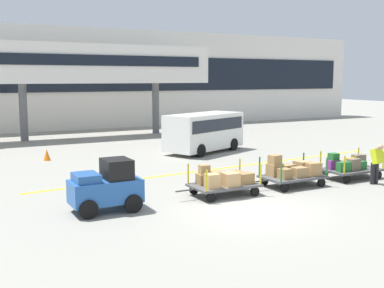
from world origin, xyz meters
TOP-DOWN VIEW (x-y plane):
  - ground_plane at (0.00, 0.00)m, footprint 120.00×120.00m
  - apron_lead_line at (3.12, 6.15)m, footprint 18.15×1.81m
  - terminal_building at (0.00, 25.98)m, footprint 57.65×2.51m
  - jet_bridge at (-0.74, 19.99)m, footprint 18.79×3.00m
  - baggage_tug at (-3.89, 1.91)m, footprint 2.10×1.23m
  - baggage_cart_lead at (0.26, 1.90)m, footprint 3.00×1.40m
  - baggage_cart_middle at (3.27, 1.93)m, footprint 3.00×1.40m
  - baggage_cart_tail at (6.18, 1.93)m, footprint 3.00×1.40m
  - baggage_handler at (6.27, 0.68)m, footprint 0.41×0.44m
  - shuttle_van at (4.38, 10.62)m, footprint 5.16×3.63m
  - safety_cone_near at (-3.76, 11.89)m, footprint 0.36×0.36m

SIDE VIEW (x-z plane):
  - ground_plane at x=0.00m, z-range 0.00..0.00m
  - apron_lead_line at x=3.12m, z-range 0.00..0.01m
  - safety_cone_near at x=-3.76m, z-range 0.00..0.55m
  - baggage_cart_tail at x=6.18m, z-range -0.05..1.05m
  - baggage_cart_lead at x=0.26m, z-range -0.03..1.07m
  - baggage_cart_middle at x=3.27m, z-range -0.05..1.14m
  - baggage_tug at x=-3.89m, z-range -0.04..1.54m
  - baggage_handler at x=6.27m, z-range 0.08..1.65m
  - shuttle_van at x=4.38m, z-range 0.19..2.28m
  - terminal_building at x=0.00m, z-range 0.01..7.91m
  - jet_bridge at x=-0.74m, z-range 1.78..8.03m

